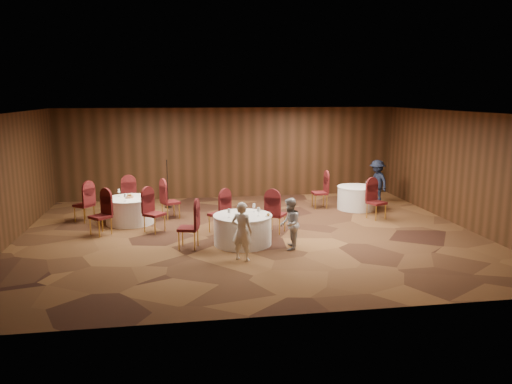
{
  "coord_description": "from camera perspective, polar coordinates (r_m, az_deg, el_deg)",
  "views": [
    {
      "loc": [
        -1.85,
        -12.67,
        3.66
      ],
      "look_at": [
        0.2,
        0.2,
        1.1
      ],
      "focal_mm": 35.0,
      "sensor_mm": 36.0,
      "label": 1
    }
  ],
  "objects": [
    {
      "name": "man_c",
      "position": [
        17.48,
        13.67,
        1.17
      ],
      "size": [
        0.79,
        1.07,
        1.47
      ],
      "primitive_type": "imported",
      "rotation": [
        0.0,
        0.0,
        4.99
      ],
      "color": "black",
      "rests_on": "ground"
    },
    {
      "name": "chairs_main",
      "position": [
        12.95,
        -3.09,
        -3.03
      ],
      "size": [
        3.03,
        2.0,
        1.0
      ],
      "color": "#3F0C13",
      "rests_on": "ground"
    },
    {
      "name": "woman_b",
      "position": [
        11.92,
        3.87,
        -3.65
      ],
      "size": [
        0.63,
        0.72,
        1.25
      ],
      "primitive_type": "imported",
      "rotation": [
        0.0,
        0.0,
        4.42
      ],
      "color": "#A9A9AD",
      "rests_on": "ground"
    },
    {
      "name": "woman_a",
      "position": [
        11.09,
        -1.61,
        -4.52
      ],
      "size": [
        0.58,
        0.52,
        1.34
      ],
      "primitive_type": "imported",
      "rotation": [
        0.0,
        0.0,
        2.63
      ],
      "color": "white",
      "rests_on": "ground"
    },
    {
      "name": "tabletop_left",
      "position": [
        14.72,
        -14.27,
        -0.36
      ],
      "size": [
        0.8,
        0.78,
        0.22
      ],
      "color": "silver",
      "rests_on": "table_left"
    },
    {
      "name": "room_shell",
      "position": [
        12.91,
        -0.74,
        3.57
      ],
      "size": [
        12.0,
        12.0,
        12.0
      ],
      "color": "silver",
      "rests_on": "ground"
    },
    {
      "name": "table_main",
      "position": [
        12.37,
        -1.53,
        -4.28
      ],
      "size": [
        1.45,
        1.45,
        0.74
      ],
      "color": "white",
      "rests_on": "ground"
    },
    {
      "name": "chairs_right",
      "position": [
        15.81,
        10.33,
        -0.59
      ],
      "size": [
        1.85,
        2.31,
        1.0
      ],
      "color": "#3F0C13",
      "rests_on": "ground"
    },
    {
      "name": "table_left",
      "position": [
        14.81,
        -14.2,
        -2.04
      ],
      "size": [
        1.4,
        1.4,
        0.74
      ],
      "color": "white",
      "rests_on": "ground"
    },
    {
      "name": "table_right",
      "position": [
        16.44,
        11.45,
        -0.63
      ],
      "size": [
        1.27,
        1.27,
        0.74
      ],
      "color": "white",
      "rests_on": "ground"
    },
    {
      "name": "ground",
      "position": [
        13.31,
        -0.72,
        -4.84
      ],
      "size": [
        12.0,
        12.0,
        0.0
      ],
      "primitive_type": "plane",
      "color": "black",
      "rests_on": "ground"
    },
    {
      "name": "tabletop_main",
      "position": [
        12.17,
        -0.47,
        -2.29
      ],
      "size": [
        1.07,
        1.06,
        0.22
      ],
      "color": "silver",
      "rests_on": "table_main"
    },
    {
      "name": "tabletop_right",
      "position": [
        16.17,
        12.57,
        1.01
      ],
      "size": [
        0.08,
        0.08,
        0.22
      ],
      "color": "silver",
      "rests_on": "table_right"
    },
    {
      "name": "mic_stand",
      "position": [
        16.58,
        -10.04,
        -0.2
      ],
      "size": [
        0.24,
        0.24,
        1.58
      ],
      "color": "black",
      "rests_on": "ground"
    },
    {
      "name": "chairs_left",
      "position": [
        14.78,
        -14.41,
        -1.58
      ],
      "size": [
        3.2,
        3.15,
        1.0
      ],
      "color": "#3F0C13",
      "rests_on": "ground"
    }
  ]
}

